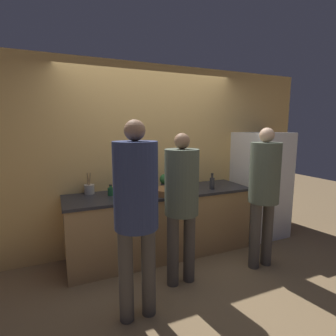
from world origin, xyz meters
name	(u,v)px	position (x,y,z in m)	size (l,w,h in m)	color
ground_plane	(173,266)	(0.00, 0.00, 0.00)	(14.00, 14.00, 0.00)	#8C704C
wall_back	(152,158)	(0.00, 0.75, 1.30)	(5.20, 0.06, 2.60)	#E0B266
counter	(161,222)	(0.00, 0.40, 0.44)	(2.50, 0.73, 0.88)	tan
refrigerator	(260,184)	(1.72, 0.39, 0.83)	(0.72, 0.70, 1.66)	white
person_left	(136,202)	(-0.66, -0.67, 1.10)	(0.38, 0.38, 1.80)	#4C4742
person_center	(182,195)	(-0.06, -0.34, 1.01)	(0.37, 0.37, 1.68)	#4C4742
person_right	(264,185)	(1.02, -0.42, 1.04)	(0.36, 0.36, 1.73)	#4C4742
fruit_bowl	(167,191)	(0.00, 0.20, 0.93)	(0.35, 0.35, 0.12)	brown
utensil_crock	(89,189)	(-0.90, 0.64, 0.95)	(0.13, 0.13, 0.28)	#ADA393
bottle_green	(111,191)	(-0.66, 0.45, 0.94)	(0.08, 0.08, 0.14)	#236033
bottle_dark	(212,183)	(0.70, 0.23, 0.97)	(0.07, 0.07, 0.22)	#333338
cup_yellow	(146,190)	(-0.23, 0.34, 0.93)	(0.07, 0.07, 0.09)	gold
potted_plant	(165,181)	(0.09, 0.48, 1.00)	(0.14, 0.14, 0.21)	#3D3D42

